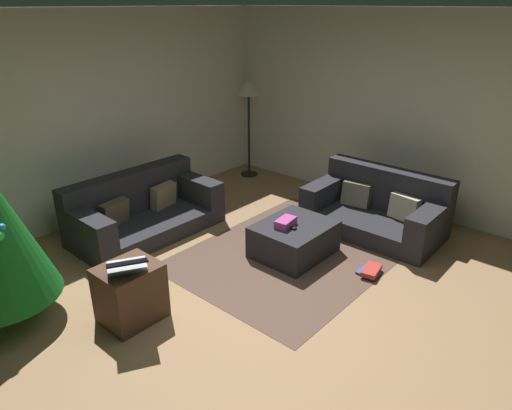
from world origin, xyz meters
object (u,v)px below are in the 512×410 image
object	(u,v)px
couch_right	(378,209)
corner_lamp	(249,94)
ottoman	(294,239)
couch_left	(142,211)
gift_box	(286,223)
book_stack	(370,271)
laptop	(127,265)
tv_remote	(289,227)
side_table	(130,293)

from	to	relation	value
couch_right	corner_lamp	size ratio (longest dim) A/B	1.05
couch_right	ottoman	xyz separation A→B (m)	(-1.19, 0.40, -0.10)
couch_left	ottoman	world-z (taller)	couch_left
gift_box	book_stack	xyz separation A→B (m)	(0.28, -0.93, -0.37)
gift_box	laptop	size ratio (longest dim) A/B	0.51
ottoman	gift_box	size ratio (longest dim) A/B	3.32
couch_left	laptop	world-z (taller)	couch_left
tv_remote	corner_lamp	world-z (taller)	corner_lamp
book_stack	corner_lamp	size ratio (longest dim) A/B	0.19
couch_right	laptop	bearing A→B (deg)	76.20
gift_box	laptop	bearing A→B (deg)	171.39
book_stack	ottoman	bearing A→B (deg)	101.27
gift_box	side_table	size ratio (longest dim) A/B	0.48
couch_right	book_stack	world-z (taller)	couch_right
couch_right	ottoman	bearing A→B (deg)	70.60
ottoman	tv_remote	xyz separation A→B (m)	(-0.11, -0.02, 0.20)
couch_right	laptop	distance (m)	3.24
gift_box	tv_remote	size ratio (longest dim) A/B	1.61
tv_remote	corner_lamp	bearing A→B (deg)	43.64
side_table	corner_lamp	size ratio (longest dim) A/B	0.35
side_table	book_stack	distance (m)	2.46
gift_box	tv_remote	distance (m)	0.07
side_table	laptop	distance (m)	0.33
book_stack	corner_lamp	distance (m)	3.62
side_table	couch_left	bearing A→B (deg)	50.91
tv_remote	ottoman	bearing A→B (deg)	0.18
laptop	tv_remote	bearing A→B (deg)	-10.52
couch_right	gift_box	world-z (taller)	couch_right
laptop	corner_lamp	size ratio (longest dim) A/B	0.32
couch_left	side_table	size ratio (longest dim) A/B	3.38
couch_right	side_table	xyz separation A→B (m)	(-3.11, 0.78, -0.01)
corner_lamp	gift_box	bearing A→B (deg)	-129.40
corner_lamp	laptop	bearing A→B (deg)	-152.83
book_stack	gift_box	bearing A→B (deg)	106.72
couch_left	corner_lamp	bearing A→B (deg)	-169.97
couch_left	book_stack	world-z (taller)	couch_left
couch_right	book_stack	xyz separation A→B (m)	(-1.02, -0.48, -0.24)
ottoman	gift_box	world-z (taller)	gift_box
ottoman	corner_lamp	distance (m)	2.95
gift_box	book_stack	distance (m)	1.04
ottoman	gift_box	distance (m)	0.26
couch_right	gift_box	bearing A→B (deg)	70.15
book_stack	corner_lamp	world-z (taller)	corner_lamp
gift_box	ottoman	bearing A→B (deg)	-24.17
couch_left	couch_right	distance (m)	2.94
laptop	side_table	bearing A→B (deg)	60.46
side_table	laptop	xyz separation A→B (m)	(-0.03, -0.05, 0.32)
couch_right	tv_remote	xyz separation A→B (m)	(-1.30, 0.39, 0.10)
corner_lamp	side_table	bearing A→B (deg)	-153.31
couch_right	corner_lamp	bearing A→B (deg)	-10.58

